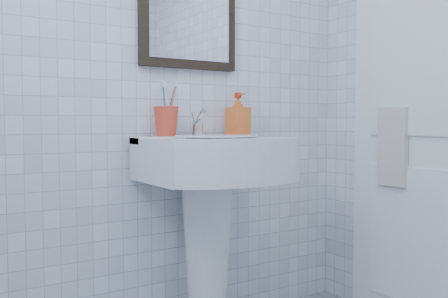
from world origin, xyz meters
TOP-DOWN VIEW (x-y plane):
  - wall_back at (0.00, 1.20)m, footprint 2.20×0.02m
  - washbasin at (0.19, 0.99)m, footprint 0.61×0.44m
  - faucet at (0.19, 1.10)m, footprint 0.05×0.11m
  - toothbrush_cup at (0.04, 1.12)m, footprint 0.12×0.12m
  - soap_dispenser at (0.42, 1.10)m, footprint 0.10×0.11m
  - wall_mirror at (0.19, 1.18)m, footprint 0.50×0.04m
  - bathroom_door at (1.08, 0.55)m, footprint 0.04×0.80m
  - towel_ring at (1.06, 0.69)m, footprint 0.01×0.18m
  - hand_towel at (1.04, 0.69)m, footprint 0.03×0.16m

SIDE VIEW (x-z plane):
  - washbasin at x=0.19m, z-range 0.16..1.09m
  - hand_towel at x=1.04m, z-range 0.68..1.06m
  - faucet at x=0.19m, z-range 0.91..1.04m
  - toothbrush_cup at x=0.04m, z-range 0.92..1.06m
  - bathroom_door at x=1.08m, z-range 0.00..2.00m
  - soap_dispenser at x=0.42m, z-range 0.92..1.13m
  - towel_ring at x=1.06m, z-range 0.96..1.14m
  - wall_back at x=0.00m, z-range 0.00..2.50m
  - wall_mirror at x=0.19m, z-range 1.24..1.86m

